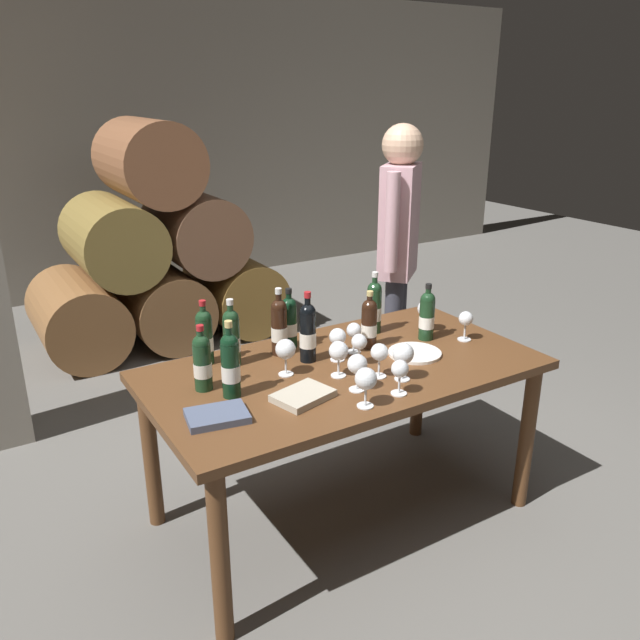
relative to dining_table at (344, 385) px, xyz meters
The scene contains 30 objects.
ground_plane 0.67m from the dining_table, ahead, with size 14.00×14.00×0.00m, color #66635E.
cellar_back_wall 4.26m from the dining_table, 90.00° to the left, with size 10.00×0.24×2.80m, color gray.
barrel_stack 2.60m from the dining_table, 90.00° to the left, with size 1.86×0.90×1.69m.
dining_table is the anchor object (origin of this frame).
wine_bottle_0 0.53m from the dining_table, 146.50° to the left, with size 0.07×0.07×0.30m.
wine_bottle_1 0.65m from the dining_table, 170.00° to the left, with size 0.07×0.07×0.27m.
wine_bottle_2 0.49m from the dining_table, 37.15° to the left, with size 0.07×0.07×0.31m.
wine_bottle_3 0.32m from the dining_table, 29.07° to the left, with size 0.07×0.07×0.27m.
wine_bottle_4 0.58m from the dining_table, behind, with size 0.07×0.07×0.31m.
wine_bottle_5 0.56m from the dining_table, ahead, with size 0.07×0.07×0.28m.
wine_bottle_6 0.39m from the dining_table, 123.30° to the left, with size 0.07×0.07×0.31m.
wine_bottle_7 0.28m from the dining_table, 128.19° to the left, with size 0.07×0.07×0.32m.
wine_bottle_8 0.64m from the dining_table, 145.39° to the left, with size 0.07×0.07×0.29m.
wine_bottle_9 0.39m from the dining_table, 106.80° to the left, with size 0.07×0.07×0.28m.
wine_glass_0 0.23m from the dining_table, 136.43° to the right, with size 0.08×0.08×0.16m.
wine_glass_1 0.69m from the dining_table, ahead, with size 0.07×0.07×0.14m.
wine_glass_2 0.21m from the dining_table, 81.80° to the left, with size 0.08×0.08×0.15m.
wine_glass_3 0.63m from the dining_table, 13.88° to the left, with size 0.09×0.09×0.16m.
wine_glass_4 0.43m from the dining_table, 111.29° to the right, with size 0.09×0.09×0.16m.
wine_glass_5 0.31m from the dining_table, 111.16° to the right, with size 0.08×0.08×0.15m.
wine_glass_6 0.20m from the dining_table, 21.76° to the right, with size 0.07×0.07×0.14m.
wine_glass_7 0.34m from the dining_table, 61.60° to the right, with size 0.09×0.09×0.16m.
wine_glass_8 0.25m from the dining_table, 40.49° to the left, with size 0.07×0.07×0.14m.
wine_glass_9 0.27m from the dining_table, 69.10° to the right, with size 0.07×0.07×0.15m.
wine_glass_10 0.33m from the dining_table, 168.31° to the left, with size 0.09×0.09×0.16m.
wine_glass_11 0.39m from the dining_table, 83.85° to the right, with size 0.07×0.07×0.14m.
tasting_notebook 0.37m from the dining_table, 150.26° to the right, with size 0.22×0.16×0.03m, color #B2A893.
leather_ledger 0.68m from the dining_table, 166.92° to the right, with size 0.22×0.16×0.03m, color #4C5670.
serving_plate 0.36m from the dining_table, 10.42° to the right, with size 0.24×0.24×0.01m, color white.
sommelier_presenting 1.21m from the dining_table, 40.72° to the left, with size 0.39×0.35×1.72m.
Camera 1 is at (-1.41, -2.10, 1.90)m, focal length 35.72 mm.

